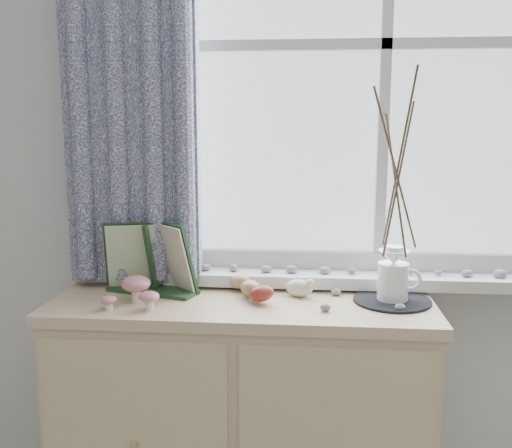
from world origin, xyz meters
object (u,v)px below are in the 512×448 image
object	(u,v)px
sideboard	(242,423)
toadstool_cluster	(136,289)
twig_pitcher	(398,170)
botanical_book	(149,259)

from	to	relation	value
sideboard	toadstool_cluster	size ratio (longest dim) A/B	6.86
sideboard	toadstool_cluster	distance (m)	0.57
sideboard	twig_pitcher	xyz separation A→B (m)	(0.47, 0.02, 0.83)
toadstool_cluster	botanical_book	bearing A→B (deg)	81.47
toadstool_cluster	twig_pitcher	world-z (taller)	twig_pitcher
sideboard	toadstool_cluster	xyz separation A→B (m)	(-0.31, -0.08, 0.47)
botanical_book	toadstool_cluster	size ratio (longest dim) A/B	1.97
sideboard	twig_pitcher	world-z (taller)	twig_pitcher
botanical_book	twig_pitcher	world-z (taller)	twig_pitcher
toadstool_cluster	twig_pitcher	xyz separation A→B (m)	(0.78, 0.10, 0.36)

